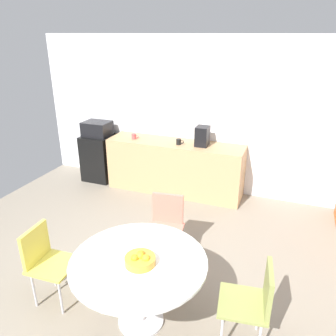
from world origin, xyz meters
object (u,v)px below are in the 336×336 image
(mini_fridge, at_px, (100,157))
(chair_yellow, at_px, (44,256))
(mug_green, at_px, (134,136))
(chair_olive, at_px, (256,298))
(round_table, at_px, (139,270))
(fruit_bowl, at_px, (140,260))
(mug_white, at_px, (179,142))
(coffee_maker, at_px, (202,136))
(chair_coral, at_px, (166,220))
(microwave, at_px, (97,129))

(mini_fridge, distance_m, chair_yellow, 3.10)
(mug_green, bearing_deg, chair_olive, -46.89)
(round_table, relative_size, fruit_bowl, 4.55)
(chair_yellow, relative_size, mug_green, 6.43)
(mug_white, distance_m, coffee_maker, 0.40)
(chair_coral, height_order, chair_olive, same)
(chair_olive, height_order, coffee_maker, coffee_maker)
(chair_yellow, bearing_deg, chair_coral, 50.27)
(chair_coral, distance_m, mug_white, 1.82)
(mini_fridge, height_order, coffee_maker, coffee_maker)
(mug_green, bearing_deg, mini_fridge, 174.39)
(coffee_maker, bearing_deg, chair_olive, -65.17)
(chair_coral, xyz_separation_m, mug_white, (-0.44, 1.71, 0.43))
(microwave, xyz_separation_m, chair_olive, (3.23, -2.68, -0.46))
(chair_olive, bearing_deg, mug_white, 121.84)
(microwave, bearing_deg, chair_yellow, -68.00)
(coffee_maker, bearing_deg, chair_yellow, -105.99)
(fruit_bowl, bearing_deg, chair_coral, 99.28)
(chair_yellow, height_order, fruit_bowl, fruit_bowl)
(mug_green, height_order, coffee_maker, coffee_maker)
(mug_white, bearing_deg, coffee_maker, 12.96)
(mug_green, bearing_deg, microwave, 174.39)
(chair_yellow, xyz_separation_m, chair_olive, (2.06, 0.19, 0.00))
(chair_coral, distance_m, fruit_bowl, 1.11)
(fruit_bowl, relative_size, mug_green, 2.11)
(microwave, height_order, coffee_maker, coffee_maker)
(chair_coral, xyz_separation_m, chair_olive, (1.17, -0.89, 0.00))
(mug_white, xyz_separation_m, coffee_maker, (0.37, 0.09, 0.11))
(chair_yellow, height_order, mug_green, mug_green)
(chair_coral, xyz_separation_m, mug_green, (-1.27, 1.72, 0.43))
(round_table, bearing_deg, mug_green, 117.16)
(chair_coral, distance_m, mug_green, 2.18)
(mini_fridge, xyz_separation_m, round_table, (2.20, -2.82, 0.19))
(mug_white, height_order, mug_green, same)
(chair_yellow, bearing_deg, coffee_maker, 74.01)
(chair_coral, relative_size, coffee_maker, 2.59)
(chair_olive, xyz_separation_m, fruit_bowl, (-0.99, -0.18, 0.25))
(mini_fridge, bearing_deg, chair_yellow, -68.00)
(chair_olive, relative_size, mug_white, 6.43)
(microwave, xyz_separation_m, chair_coral, (2.06, -1.80, -0.46))
(chair_olive, height_order, mug_green, mug_green)
(round_table, bearing_deg, fruit_bowl, -47.60)
(round_table, height_order, mug_green, mug_green)
(chair_coral, distance_m, coffee_maker, 1.88)
(round_table, distance_m, mug_green, 3.10)
(microwave, distance_m, mug_green, 0.79)
(chair_coral, height_order, mug_white, mug_white)
(microwave, relative_size, round_table, 0.39)
(chair_olive, bearing_deg, fruit_bowl, -169.62)
(microwave, distance_m, fruit_bowl, 3.64)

